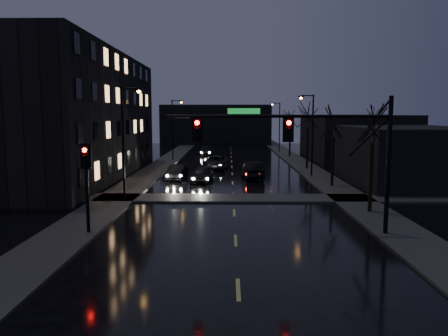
{
  "coord_description": "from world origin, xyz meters",
  "views": [
    {
      "loc": [
        -0.33,
        -12.63,
        6.08
      ],
      "look_at": [
        -0.6,
        10.85,
        3.2
      ],
      "focal_mm": 35.0,
      "sensor_mm": 36.0,
      "label": 1
    }
  ],
  "objects_px": {
    "oncoming_car_c": "(216,163)",
    "lead_car": "(252,170)",
    "oncoming_car_b": "(177,172)",
    "oncoming_car_d": "(206,151)",
    "oncoming_car_a": "(202,174)"
  },
  "relations": [
    {
      "from": "oncoming_car_c",
      "to": "oncoming_car_d",
      "type": "bearing_deg",
      "value": 102.86
    },
    {
      "from": "oncoming_car_a",
      "to": "oncoming_car_d",
      "type": "xyz_separation_m",
      "value": [
        -0.98,
        25.94,
        -0.08
      ]
    },
    {
      "from": "oncoming_car_d",
      "to": "oncoming_car_a",
      "type": "bearing_deg",
      "value": -94.27
    },
    {
      "from": "oncoming_car_a",
      "to": "oncoming_car_b",
      "type": "height_order",
      "value": "oncoming_car_a"
    },
    {
      "from": "oncoming_car_a",
      "to": "oncoming_car_d",
      "type": "distance_m",
      "value": 25.96
    },
    {
      "from": "oncoming_car_a",
      "to": "oncoming_car_d",
      "type": "bearing_deg",
      "value": 96.83
    },
    {
      "from": "oncoming_car_c",
      "to": "oncoming_car_d",
      "type": "relative_size",
      "value": 1.17
    },
    {
      "from": "oncoming_car_c",
      "to": "lead_car",
      "type": "xyz_separation_m",
      "value": [
        3.72,
        -7.03,
        0.05
      ]
    },
    {
      "from": "oncoming_car_d",
      "to": "lead_car",
      "type": "relative_size",
      "value": 0.95
    },
    {
      "from": "oncoming_car_b",
      "to": "oncoming_car_a",
      "type": "bearing_deg",
      "value": -29.35
    },
    {
      "from": "oncoming_car_b",
      "to": "oncoming_car_d",
      "type": "height_order",
      "value": "oncoming_car_b"
    },
    {
      "from": "oncoming_car_c",
      "to": "oncoming_car_d",
      "type": "xyz_separation_m",
      "value": [
        -1.91,
        16.39,
        -0.08
      ]
    },
    {
      "from": "oncoming_car_c",
      "to": "oncoming_car_a",
      "type": "bearing_deg",
      "value": -89.39
    },
    {
      "from": "oncoming_car_b",
      "to": "oncoming_car_d",
      "type": "xyz_separation_m",
      "value": [
        1.51,
        24.18,
        -0.02
      ]
    },
    {
      "from": "oncoming_car_d",
      "to": "lead_car",
      "type": "height_order",
      "value": "lead_car"
    }
  ]
}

